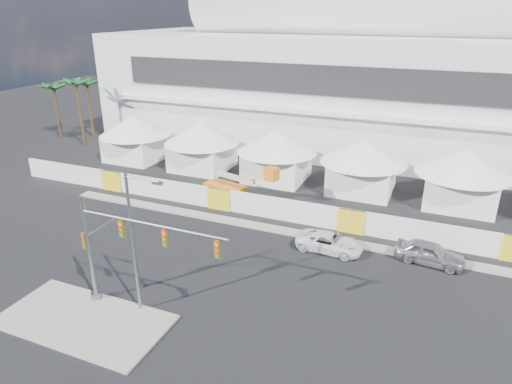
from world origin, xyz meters
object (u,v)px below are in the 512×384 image
at_px(streetlight_median, 136,235).
at_px(sedan_silver, 430,253).
at_px(traffic_mast, 118,250).
at_px(pickup_curb, 330,242).
at_px(boom_lift, 232,187).

bearing_deg(streetlight_median, sedan_silver, 39.09).
distance_m(traffic_mast, streetlight_median, 1.70).
relative_size(pickup_curb, boom_lift, 0.60).
xyz_separation_m(streetlight_median, boom_lift, (-2.73, 18.11, -4.04)).
bearing_deg(boom_lift, streetlight_median, -67.49).
bearing_deg(boom_lift, traffic_mast, -71.46).
xyz_separation_m(traffic_mast, boom_lift, (-1.48, 18.31, -2.92)).
height_order(pickup_curb, streetlight_median, streetlight_median).
bearing_deg(sedan_silver, boom_lift, 80.09).
distance_m(pickup_curb, traffic_mast, 15.68).
distance_m(sedan_silver, traffic_mast, 21.38).
height_order(traffic_mast, streetlight_median, streetlight_median).
bearing_deg(pickup_curb, streetlight_median, 145.52).
bearing_deg(boom_lift, sedan_silver, -2.77).
bearing_deg(streetlight_median, pickup_curb, 53.82).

